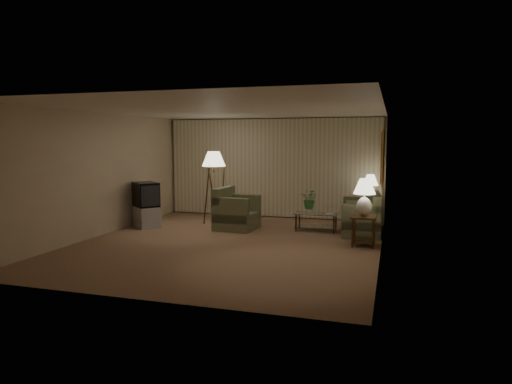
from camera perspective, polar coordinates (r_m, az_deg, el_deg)
ground at (r=9.42m, az=-3.39°, el=-6.38°), size 7.00×7.00×0.00m
room_shell at (r=10.61m, az=-0.52°, el=4.59°), size 6.04×7.02×2.72m
sofa at (r=10.67m, az=12.94°, el=-3.03°), size 1.77×1.09×0.73m
armchair at (r=10.79m, az=-2.42°, el=-2.62°), size 1.07×1.02×0.78m
side_table_near at (r=9.32m, az=13.30°, el=-4.14°), size 0.49×0.49×0.60m
side_table_far at (r=11.65m, az=14.02°, el=-2.07°), size 0.55×0.46×0.60m
table_lamp_near at (r=9.23m, az=13.40°, el=-0.25°), size 0.43×0.43×0.75m
table_lamp_far at (r=11.58m, az=14.10°, el=0.80°), size 0.38×0.38×0.66m
coffee_table at (r=10.70m, az=7.52°, el=-3.38°), size 1.01×0.55×0.41m
tv_cabinet at (r=11.44m, az=-13.54°, el=-3.00°), size 1.27×1.26×0.50m
crt_tv at (r=11.36m, az=-13.61°, el=-0.30°), size 1.17×1.17×0.59m
floor_lamp at (r=11.51m, az=-5.27°, el=0.75°), size 0.59×0.59×1.82m
ottoman at (r=11.26m, az=-2.58°, el=-3.19°), size 0.65×0.65×0.42m
vase at (r=10.69m, az=6.75°, el=-2.19°), size 0.20×0.20×0.16m
flowers at (r=10.64m, az=6.77°, el=-0.56°), size 0.49×0.46×0.45m
book at (r=10.54m, az=8.79°, el=-2.73°), size 0.23×0.27×0.02m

